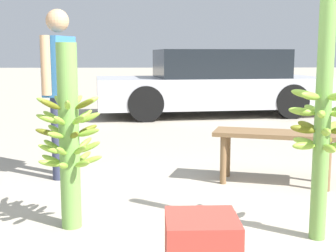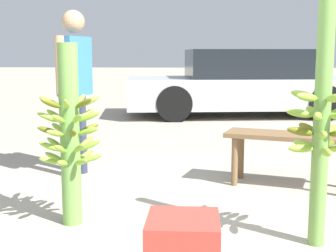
{
  "view_description": "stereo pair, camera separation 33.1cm",
  "coord_description": "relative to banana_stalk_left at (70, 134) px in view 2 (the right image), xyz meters",
  "views": [
    {
      "loc": [
        -0.19,
        -2.65,
        1.21
      ],
      "look_at": [
        -0.08,
        0.62,
        0.7
      ],
      "focal_mm": 50.0,
      "sensor_mm": 36.0,
      "label": 1
    },
    {
      "loc": [
        0.14,
        -2.65,
        1.21
      ],
      "look_at": [
        -0.08,
        0.62,
        0.7
      ],
      "focal_mm": 50.0,
      "sensor_mm": 36.0,
      "label": 2
    }
  ],
  "objects": [
    {
      "name": "market_bench",
      "position": [
        1.72,
        1.07,
        -0.25
      ],
      "size": [
        1.2,
        0.7,
        0.49
      ],
      "rotation": [
        0.0,
        0.0,
        -0.29
      ],
      "color": "brown",
      "rests_on": "ground_plane"
    },
    {
      "name": "vendor_person",
      "position": [
        -0.32,
        1.36,
        0.33
      ],
      "size": [
        0.28,
        0.56,
        1.63
      ],
      "rotation": [
        0.0,
        0.0,
        -1.91
      ],
      "color": "#2D334C",
      "rests_on": "ground_plane"
    },
    {
      "name": "parked_car",
      "position": [
        1.79,
        6.15,
        -0.02
      ],
      "size": [
        4.65,
        2.29,
        1.3
      ],
      "rotation": [
        0.0,
        0.0,
        1.69
      ],
      "color": "#B7B7BC",
      "rests_on": "ground_plane"
    },
    {
      "name": "banana_stalk_left",
      "position": [
        0.0,
        0.0,
        0.0
      ],
      "size": [
        0.45,
        0.45,
        1.29
      ],
      "color": "#6B9E47",
      "rests_on": "ground_plane"
    },
    {
      "name": "produce_crate",
      "position": [
        0.83,
        -0.87,
        -0.46
      ],
      "size": [
        0.37,
        0.37,
        0.37
      ],
      "color": "#B2382D",
      "rests_on": "ground_plane"
    },
    {
      "name": "banana_stalk_center",
      "position": [
        1.66,
        -0.27,
        0.13
      ],
      "size": [
        0.44,
        0.44,
        1.54
      ],
      "color": "#6B9E47",
      "rests_on": "ground_plane"
    }
  ]
}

